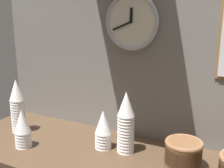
{
  "coord_description": "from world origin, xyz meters",
  "views": [
    {
      "loc": [
        0.51,
        -1.04,
        0.63
      ],
      "look_at": [
        -0.02,
        0.04,
        0.32
      ],
      "focal_mm": 45.0,
      "sensor_mm": 36.0,
      "label": 1
    }
  ],
  "objects_px": {
    "cup_stack_center_right": "(126,122)",
    "wall_clock": "(132,22)",
    "cup_stack_far_left": "(18,106)",
    "cup_stack_center": "(103,129)",
    "cup_stack_left": "(23,128)",
    "bowl_stack_right": "(183,153)"
  },
  "relations": [
    {
      "from": "cup_stack_center",
      "to": "bowl_stack_right",
      "type": "bearing_deg",
      "value": -0.66
    },
    {
      "from": "cup_stack_center_right",
      "to": "cup_stack_center",
      "type": "bearing_deg",
      "value": -173.55
    },
    {
      "from": "cup_stack_far_left",
      "to": "bowl_stack_right",
      "type": "bearing_deg",
      "value": 1.99
    },
    {
      "from": "cup_stack_far_left",
      "to": "cup_stack_center_right",
      "type": "distance_m",
      "value": 0.61
    },
    {
      "from": "cup_stack_far_left",
      "to": "bowl_stack_right",
      "type": "xyz_separation_m",
      "value": [
        0.88,
        0.03,
        -0.08
      ]
    },
    {
      "from": "cup_stack_left",
      "to": "bowl_stack_right",
      "type": "distance_m",
      "value": 0.75
    },
    {
      "from": "cup_stack_far_left",
      "to": "cup_stack_center",
      "type": "relative_size",
      "value": 1.55
    },
    {
      "from": "cup_stack_center_right",
      "to": "wall_clock",
      "type": "distance_m",
      "value": 0.48
    },
    {
      "from": "cup_stack_center",
      "to": "bowl_stack_right",
      "type": "distance_m",
      "value": 0.38
    },
    {
      "from": "cup_stack_center_right",
      "to": "cup_stack_far_left",
      "type": "bearing_deg",
      "value": -175.54
    },
    {
      "from": "cup_stack_far_left",
      "to": "cup_stack_center_right",
      "type": "relative_size",
      "value": 1.0
    },
    {
      "from": "cup_stack_center",
      "to": "cup_stack_center_right",
      "type": "height_order",
      "value": "cup_stack_center_right"
    },
    {
      "from": "wall_clock",
      "to": "cup_stack_center_right",
      "type": "bearing_deg",
      "value": -73.05
    },
    {
      "from": "cup_stack_far_left",
      "to": "cup_stack_left",
      "type": "xyz_separation_m",
      "value": [
        0.15,
        -0.13,
        -0.05
      ]
    },
    {
      "from": "cup_stack_far_left",
      "to": "cup_stack_center_right",
      "type": "height_order",
      "value": "same"
    },
    {
      "from": "cup_stack_center",
      "to": "cup_stack_left",
      "type": "bearing_deg",
      "value": -155.38
    },
    {
      "from": "cup_stack_center",
      "to": "bowl_stack_right",
      "type": "xyz_separation_m",
      "value": [
        0.38,
        -0.0,
        -0.03
      ]
    },
    {
      "from": "cup_stack_center",
      "to": "cup_stack_left",
      "type": "height_order",
      "value": "same"
    },
    {
      "from": "cup_stack_far_left",
      "to": "cup_stack_left",
      "type": "distance_m",
      "value": 0.2
    },
    {
      "from": "cup_stack_left",
      "to": "wall_clock",
      "type": "height_order",
      "value": "wall_clock"
    },
    {
      "from": "wall_clock",
      "to": "cup_stack_far_left",
      "type": "bearing_deg",
      "value": -157.96
    },
    {
      "from": "cup_stack_center",
      "to": "cup_stack_center_right",
      "type": "relative_size",
      "value": 0.65
    }
  ]
}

